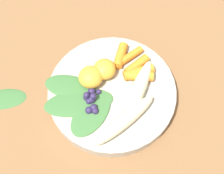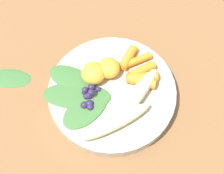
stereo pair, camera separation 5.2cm
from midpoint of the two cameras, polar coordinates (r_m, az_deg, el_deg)
The scene contains 16 objects.
ground_plane at distance 0.55m, azimuth -2.67°, elevation -2.08°, with size 2.40×2.40×0.00m, color brown.
bowl at distance 0.54m, azimuth -2.73°, elevation -1.44°, with size 0.24×0.24×0.03m, color #B2AD9E.
banana_peeled_left at distance 0.51m, azimuth 2.30°, elevation -1.02°, with size 0.13×0.03×0.03m, color beige.
banana_peeled_right at distance 0.49m, azimuth -0.53°, elevation -6.87°, with size 0.13×0.03×0.03m, color beige.
orange_segment_near at distance 0.52m, azimuth -7.07°, elevation 1.71°, with size 0.04×0.04×0.03m, color #F4A833.
orange_segment_far at distance 0.53m, azimuth -4.28°, elevation 3.32°, with size 0.04×0.04×0.03m, color #F4A833.
carrot_front at distance 0.53m, azimuth 2.92°, elevation 1.96°, with size 0.02×0.02×0.05m, color orange.
carrot_mid_left at distance 0.54m, azimuth 2.50°, elevation 2.81°, with size 0.02×0.02×0.06m, color orange.
carrot_mid_right at distance 0.54m, azimuth 2.24°, elevation 4.12°, with size 0.02×0.02×0.05m, color orange.
carrot_rear at distance 0.55m, azimuth 0.55°, elevation 5.66°, with size 0.01×0.01×0.06m, color orange.
carrot_small at distance 0.55m, azimuth -0.97°, elevation 6.05°, with size 0.02×0.02×0.05m, color orange.
blueberry_pile at distance 0.51m, azimuth -7.03°, elevation -2.89°, with size 0.05×0.05×0.02m.
kale_leaf_left at distance 0.54m, azimuth -11.06°, elevation -0.24°, with size 0.10×0.05×0.01m, color #3D7038.
kale_leaf_right at distance 0.52m, azimuth -9.48°, elevation -3.36°, with size 0.12×0.05×0.01m, color #3D7038.
kale_leaf_rear at distance 0.51m, azimuth -7.12°, elevation -5.59°, with size 0.10×0.05×0.01m, color #3D7038.
kale_leaf_stray at distance 0.60m, azimuth -23.17°, elevation -2.37°, with size 0.09×0.04×0.01m, color #3D7038.
Camera 1 is at (-0.13, -0.20, 0.50)m, focal length 45.95 mm.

